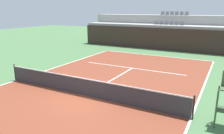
{
  "coord_description": "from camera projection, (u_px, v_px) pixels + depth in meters",
  "views": [
    {
      "loc": [
        6.5,
        -8.95,
        4.5
      ],
      "look_at": [
        0.57,
        2.0,
        1.2
      ],
      "focal_mm": 35.08,
      "sensor_mm": 36.0,
      "label": 1
    }
  ],
  "objects": [
    {
      "name": "ground_plane",
      "position": [
        85.0,
        96.0,
        11.75
      ],
      "size": [
        80.0,
        80.0,
        0.0
      ],
      "primitive_type": "plane",
      "color": "#477042"
    },
    {
      "name": "court_surface",
      "position": [
        85.0,
        96.0,
        11.75
      ],
      "size": [
        11.0,
        24.0,
        0.01
      ],
      "primitive_type": "cube",
      "color": "brown",
      "rests_on": "ground_plane"
    },
    {
      "name": "baseline_far",
      "position": [
        154.0,
        55.0,
        21.9
      ],
      "size": [
        11.0,
        0.1,
        0.0
      ],
      "primitive_type": "cube",
      "color": "white",
      "rests_on": "court_surface"
    },
    {
      "name": "sideline_left",
      "position": [
        16.0,
        80.0,
        14.26
      ],
      "size": [
        0.1,
        24.0,
        0.0
      ],
      "primitive_type": "cube",
      "color": "white",
      "rests_on": "court_surface"
    },
    {
      "name": "sideline_right",
      "position": [
        191.0,
        119.0,
        9.24
      ],
      "size": [
        0.1,
        24.0,
        0.0
      ],
      "primitive_type": "cube",
      "color": "white",
      "rests_on": "court_surface"
    },
    {
      "name": "service_line_far",
      "position": [
        132.0,
        68.0,
        17.19
      ],
      "size": [
        8.26,
        0.1,
        0.0
      ],
      "primitive_type": "cube",
      "color": "white",
      "rests_on": "court_surface"
    },
    {
      "name": "centre_service_line",
      "position": [
        113.0,
        79.0,
        14.47
      ],
      "size": [
        0.1,
        6.4,
        0.0
      ],
      "primitive_type": "cube",
      "color": "white",
      "rests_on": "court_surface"
    },
    {
      "name": "back_wall",
      "position": [
        164.0,
        39.0,
        24.55
      ],
      "size": [
        20.73,
        0.3,
        2.46
      ],
      "primitive_type": "cube",
      "color": "#33231E",
      "rests_on": "ground_plane"
    },
    {
      "name": "stands_tier_lower",
      "position": [
        168.0,
        37.0,
        25.67
      ],
      "size": [
        20.73,
        2.4,
        2.73
      ],
      "primitive_type": "cube",
      "color": "#9E9E99",
      "rests_on": "ground_plane"
    },
    {
      "name": "stands_tier_upper",
      "position": [
        173.0,
        30.0,
        27.57
      ],
      "size": [
        20.73,
        2.4,
        3.79
      ],
      "primitive_type": "cube",
      "color": "#9E9E99",
      "rests_on": "ground_plane"
    },
    {
      "name": "seating_row_lower",
      "position": [
        169.0,
        24.0,
        25.36
      ],
      "size": [
        3.41,
        0.44,
        0.44
      ],
      "color": "slate",
      "rests_on": "stands_tier_lower"
    },
    {
      "name": "seating_row_upper",
      "position": [
        174.0,
        14.0,
        27.13
      ],
      "size": [
        3.41,
        0.44,
        0.44
      ],
      "color": "slate",
      "rests_on": "stands_tier_upper"
    },
    {
      "name": "tennis_net",
      "position": [
        85.0,
        87.0,
        11.62
      ],
      "size": [
        11.08,
        0.08,
        1.07
      ],
      "color": "black",
      "rests_on": "court_surface"
    }
  ]
}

